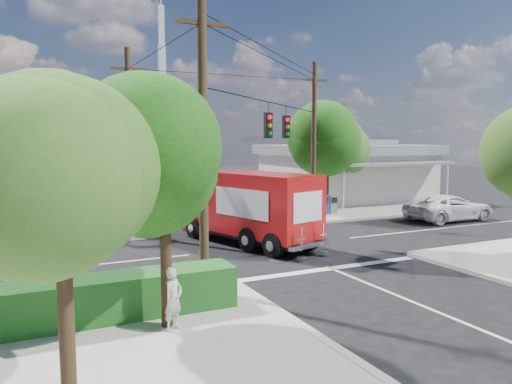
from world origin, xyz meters
TOP-DOWN VIEW (x-y plane):
  - ground at (0.00, 0.00)m, footprint 120.00×120.00m
  - sidewalk_ne at (10.88, 10.88)m, footprint 14.12×14.12m
  - sidewalk_nw at (-10.88, 10.88)m, footprint 14.12×14.12m
  - road_markings at (0.00, -1.47)m, footprint 32.00×32.00m
  - building_ne at (12.50, 11.97)m, footprint 11.80×10.20m
  - radio_tower at (0.50, 20.00)m, footprint 0.80×0.80m
  - tree_sw_front at (-6.99, -7.54)m, footprint 3.88×3.78m
  - tree_sw_back at (-9.49, -10.04)m, footprint 3.56×3.42m
  - tree_ne_front at (7.21, 6.76)m, footprint 4.21×4.14m
  - tree_ne_back at (9.81, 8.96)m, footprint 3.77×3.66m
  - palm_nw_front at (-7.50, 7.50)m, footprint 3.01×3.08m
  - palm_nw_back at (-9.50, 9.00)m, footprint 3.01×3.08m
  - utility_poles at (-1.58, 1.60)m, footprint 12.00×10.68m
  - picket_fence at (-7.80, -5.60)m, footprint 5.94×0.06m
  - hedge_sw at (-8.00, -6.40)m, footprint 6.20×1.20m
  - vending_boxes at (6.50, 6.20)m, footprint 1.90×0.50m
  - delivery_truck at (-0.85, 0.77)m, footprint 4.25×7.77m
  - parked_car at (12.29, 1.75)m, footprint 5.35×2.47m
  - pedestrian at (-6.94, -7.84)m, footprint 0.67×0.62m

SIDE VIEW (x-z plane):
  - ground at x=0.00m, z-range 0.00..0.00m
  - road_markings at x=0.00m, z-range 0.00..0.01m
  - sidewalk_ne at x=10.88m, z-range 0.00..0.14m
  - sidewalk_nw at x=-10.88m, z-range 0.00..0.14m
  - picket_fence at x=-7.80m, z-range 0.18..1.18m
  - hedge_sw at x=-8.00m, z-range 0.14..1.24m
  - vending_boxes at x=6.50m, z-range 0.14..1.24m
  - parked_car at x=12.29m, z-range 0.00..1.49m
  - pedestrian at x=-6.94m, z-range 0.14..1.66m
  - delivery_truck at x=-0.85m, z-range 0.03..3.26m
  - building_ne at x=12.50m, z-range 0.07..4.57m
  - tree_sw_back at x=-9.49m, z-range 1.19..6.60m
  - tree_ne_back at x=9.81m, z-range 1.27..7.10m
  - tree_sw_front at x=-6.99m, z-range 1.32..7.35m
  - palm_nw_back at x=-9.50m, z-range 2.08..7.27m
  - utility_poles at x=-1.58m, z-range 0.17..9.17m
  - tree_ne_front at x=7.21m, z-range 1.44..8.09m
  - palm_nw_front at x=-7.50m, z-range 2.25..7.84m
  - radio_tower at x=0.50m, z-range -2.86..14.14m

